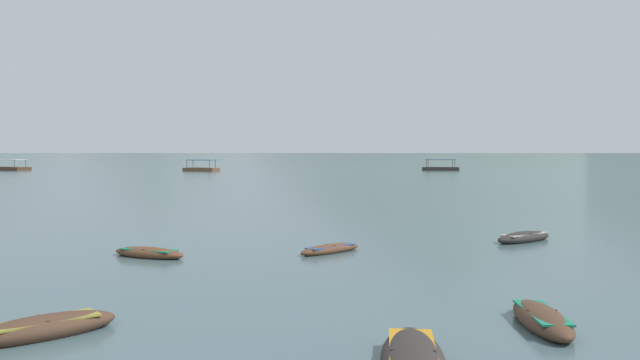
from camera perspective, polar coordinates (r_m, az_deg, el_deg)
The scene contains 11 objects.
ground_plane at distance 1506.55m, azimuth 5.03°, elevation 2.52°, with size 6000.00×6000.00×0.00m, color #476066.
mountain_1 at distance 2265.27m, azimuth -14.24°, elevation 5.19°, with size 728.61×728.61×212.59m, color #56665B.
mountain_2 at distance 2200.73m, azimuth 12.06°, elevation 9.17°, with size 1524.15×1524.15×509.52m, color slate.
rowboat_1 at distance 26.35m, azimuth 0.93°, elevation -6.27°, with size 2.77×2.97×0.44m.
rowboat_2 at distance 16.42m, azimuth 19.42°, elevation -11.78°, with size 1.23×3.37×0.58m.
rowboat_3 at distance 26.20m, azimuth -15.20°, elevation -6.38°, with size 3.43×2.06×0.49m.
rowboat_4 at distance 16.06m, azimuth -23.72°, elevation -12.16°, with size 3.09×3.17×0.61m.
rowboat_6 at distance 31.08m, azimuth 17.95°, elevation -4.95°, with size 3.45×3.27×0.57m.
ferry_0 at distance 135.18m, azimuth 10.84°, elevation 1.04°, with size 7.60×3.36×2.54m.
ferry_1 at distance 130.27m, azimuth -10.69°, elevation 0.98°, with size 7.69×4.92×2.54m.
ferry_2 at distance 149.10m, azimuth -26.46°, elevation 0.95°, with size 10.34×6.23×2.54m.
Camera 1 is at (2.42, -6.55, 4.24)m, focal length 35.41 mm.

